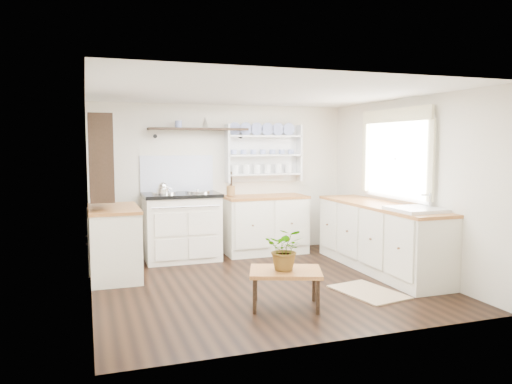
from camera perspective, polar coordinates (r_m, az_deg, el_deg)
floor at (r=6.21m, az=0.86°, el=-10.37°), size 4.00×3.80×0.01m
wall_back at (r=7.80m, az=-3.85°, el=1.48°), size 4.00×0.02×2.30m
wall_right at (r=6.93m, az=16.64°, el=0.74°), size 0.02×3.80×2.30m
wall_left at (r=5.64m, az=-18.61°, el=-0.36°), size 0.02×3.80×2.30m
ceiling at (r=6.00m, az=0.89°, el=11.27°), size 4.00×3.80×0.01m
window at (r=7.00m, az=15.68°, el=4.22°), size 0.08×1.55×1.22m
aga_cooker at (r=7.40m, az=-8.50°, el=-3.86°), size 1.10×0.76×1.02m
back_cabinets at (r=7.78m, az=1.04°, el=-3.64°), size 1.27×0.63×0.90m
right_cabinets at (r=6.93m, az=13.97°, el=-4.94°), size 0.62×2.43×0.90m
belfast_sink at (r=6.27m, az=17.76°, el=-2.99°), size 0.55×0.60×0.45m
left_cabinets at (r=6.64m, az=-15.87°, el=-5.44°), size 0.62×1.13×0.90m
plate_rack at (r=7.94m, az=0.75°, el=4.49°), size 1.20×0.22×0.90m
high_shelf at (r=7.57m, az=-6.59°, el=7.07°), size 1.50×0.29×0.16m
left_shelving at (r=6.52m, az=-17.36°, el=3.96°), size 0.28×0.80×1.05m
kettle at (r=7.17m, az=-10.59°, el=0.16°), size 0.18×0.18×0.22m
utensil_crock at (r=7.62m, az=-2.91°, el=0.15°), size 0.13×0.13×0.15m
center_table at (r=5.25m, az=3.39°, el=-9.36°), size 0.87×0.74×0.40m
potted_plant at (r=5.19m, az=3.41°, el=-6.50°), size 0.52×0.50×0.44m
floor_rug at (r=5.97m, az=12.72°, el=-11.09°), size 0.70×0.94×0.02m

